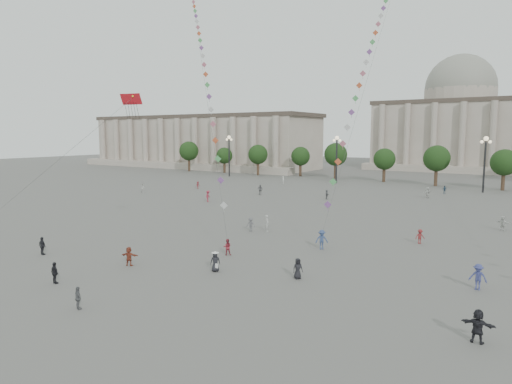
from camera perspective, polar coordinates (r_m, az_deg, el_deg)
The scene contains 32 objects.
ground at distance 38.14m, azimuth -11.81°, elevation -9.83°, with size 360.00×360.00×0.00m, color #4E4C49.
hall_west at distance 156.48m, azimuth -7.02°, elevation 6.27°, with size 84.00×26.22×17.20m.
hall_central at distance 157.04m, azimuth 23.92°, elevation 7.82°, with size 48.30×34.30×35.50m.
tree_row at distance 106.98m, azimuth 19.16°, elevation 3.83°, with size 137.12×5.12×8.00m.
lamp_post_far_west at distance 119.14m, azimuth -3.38°, elevation 5.48°, with size 2.00×0.90×10.65m.
lamp_post_mid_west at distance 104.10m, azimuth 10.06°, elevation 5.12°, with size 2.00×0.90×10.65m.
lamp_post_mid_east at distance 96.32m, azimuth 26.73°, elevation 4.28°, with size 2.00×0.90×10.65m.
person_crowd_0 at distance 92.12m, azimuth 22.50°, elevation 0.28°, with size 0.88×0.37×1.50m, color navy.
person_crowd_1 at distance 89.20m, azimuth -13.97°, elevation 0.49°, with size 0.86×0.67×1.77m, color silver.
person_crowd_2 at distance 93.35m, azimuth -7.28°, elevation 0.86°, with size 0.96×0.55×1.49m, color maroon.
person_crowd_3 at distance 28.00m, azimuth 25.98°, elevation -14.84°, with size 1.73×0.55×1.87m, color black.
person_crowd_4 at distance 84.70m, azimuth 20.63°, elevation -0.06°, with size 1.78×0.57×1.92m, color silver.
person_crowd_6 at distance 52.30m, azimuth -0.67°, elevation -4.07°, with size 1.05×0.61×1.63m, color #59595D.
person_crowd_7 at distance 59.94m, azimuth 28.47°, elevation -3.46°, with size 1.60×0.51×1.73m, color silver.
person_crowd_8 at distance 49.49m, azimuth 19.81°, elevation -5.25°, with size 0.96×0.55×1.49m, color maroon.
person_crowd_10 at distance 102.74m, azimuth 3.43°, elevation 1.52°, with size 0.58×0.38×1.59m, color white.
person_crowd_12 at distance 78.80m, azimuth 8.84°, elevation -0.31°, with size 1.50×0.48×1.61m, color slate.
person_crowd_13 at distance 52.17m, azimuth 1.40°, elevation -3.94°, with size 0.70×0.46×1.92m, color #ADADA9.
person_crowd_14 at distance 36.81m, azimuth 26.01°, elevation -9.52°, with size 1.23×0.71×1.90m, color navy.
person_crowd_16 at distance 83.46m, azimuth 0.52°, elevation 0.29°, with size 1.10×0.46×1.88m, color #5B5A5F.
person_crowd_17 at distance 75.33m, azimuth -6.02°, elevation -0.52°, with size 1.20×0.69×1.86m, color maroon.
person_crowd_19 at distance 35.78m, azimuth 5.24°, elevation -9.50°, with size 0.79×0.52×1.62m, color black.
tourist_1 at distance 37.64m, azimuth -23.85°, elevation -9.24°, with size 0.97×0.40×1.65m, color black.
tourist_2 at distance 40.47m, azimuth -15.58°, elevation -7.75°, with size 1.51×0.48×1.63m, color brown.
tourist_3 at distance 31.86m, azimuth -21.35°, elevation -12.24°, with size 0.88×0.37×1.50m, color #5C5C60.
tourist_4 at distance 46.73m, azimuth -25.15°, elevation -6.13°, with size 0.99×0.41×1.68m, color black.
kite_flyer_0 at distance 42.44m, azimuth -3.62°, elevation -6.87°, with size 0.73×0.57×1.51m, color maroon.
kite_flyer_1 at distance 44.79m, azimuth 8.22°, elevation -5.91°, with size 1.23×0.71×1.91m, color navy.
hat_person at distance 37.54m, azimuth -5.11°, elevation -8.59°, with size 0.95×0.94×1.69m.
dragon_kite at distance 46.05m, azimuth -15.52°, elevation 10.13°, with size 3.67×8.01×20.37m.
kite_train_west at distance 71.63m, azimuth -6.75°, elevation 16.47°, with size 38.37×39.58×68.44m.
kite_train_mid at distance 72.64m, azimuth 15.46°, elevation 20.24°, with size 8.14×51.91×71.84m.
Camera 1 is at (25.97, -25.62, 11.14)m, focal length 32.00 mm.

